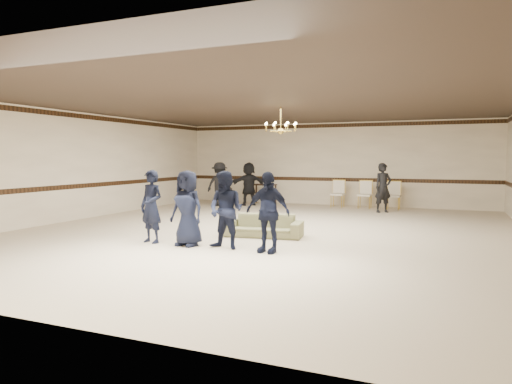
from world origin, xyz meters
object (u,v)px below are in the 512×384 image
(chandelier, at_px, (281,119))
(boy_b, at_px, (187,208))
(boy_a, at_px, (151,206))
(adult_right, at_px, (383,188))
(adult_mid, at_px, (249,184))
(boy_c, at_px, (226,210))
(banquet_chair_left, at_px, (338,194))
(settee, at_px, (264,225))
(console_table, at_px, (265,194))
(adult_left, at_px, (220,184))
(banquet_chair_mid, at_px, (365,195))
(banquet_chair_right, at_px, (393,196))
(boy_d, at_px, (268,212))

(chandelier, relative_size, boy_b, 0.59)
(boy_a, distance_m, adult_right, 8.57)
(boy_b, xyz_separation_m, adult_mid, (-2.08, 8.02, 0.04))
(boy_c, relative_size, banquet_chair_left, 1.59)
(chandelier, bearing_deg, boy_a, -116.98)
(settee, relative_size, console_table, 1.91)
(boy_b, height_order, adult_left, adult_left)
(adult_right, relative_size, banquet_chair_left, 1.68)
(banquet_chair_mid, height_order, banquet_chair_right, same)
(adult_left, bearing_deg, boy_b, 114.10)
(boy_c, bearing_deg, adult_left, 125.07)
(banquet_chair_right, bearing_deg, adult_left, -166.01)
(boy_d, relative_size, banquet_chair_right, 1.59)
(chandelier, bearing_deg, console_table, 115.60)
(adult_left, xyz_separation_m, console_table, (1.23, 1.53, -0.44))
(adult_right, xyz_separation_m, console_table, (-4.77, 1.23, -0.44))
(chandelier, distance_m, settee, 3.17)
(banquet_chair_right, relative_size, console_table, 1.06)
(adult_mid, distance_m, banquet_chair_right, 5.38)
(boy_a, distance_m, boy_d, 2.70)
(boy_c, height_order, adult_left, adult_left)
(boy_c, relative_size, adult_left, 0.95)
(banquet_chair_mid, bearing_deg, chandelier, -100.68)
(boy_d, relative_size, adult_right, 0.95)
(boy_d, xyz_separation_m, adult_right, (1.22, 7.62, 0.04))
(chandelier, relative_size, settee, 0.52)
(chandelier, xyz_separation_m, boy_c, (0.05, -3.43, -2.08))
(settee, xyz_separation_m, banquet_chair_mid, (1.18, 6.99, 0.23))
(adult_left, height_order, console_table, adult_left)
(boy_c, xyz_separation_m, adult_right, (2.12, 7.62, 0.04))
(adult_left, relative_size, adult_mid, 1.00)
(banquet_chair_mid, bearing_deg, banquet_chair_left, -175.58)
(chandelier, bearing_deg, settee, -82.85)
(settee, distance_m, console_table, 7.72)
(settee, xyz_separation_m, banquet_chair_left, (0.18, 6.99, 0.23))
(boy_a, distance_m, adult_left, 7.61)
(adult_right, relative_size, banquet_chair_right, 1.68)
(chandelier, xyz_separation_m, boy_d, (0.95, -3.43, -2.08))
(boy_a, height_order, boy_c, same)
(boy_d, relative_size, console_table, 1.68)
(chandelier, bearing_deg, banquet_chair_right, 65.22)
(settee, height_order, adult_left, adult_left)
(banquet_chair_left, bearing_deg, boy_c, -90.89)
(console_table, bearing_deg, boy_b, -80.02)
(boy_a, height_order, banquet_chair_left, boy_a)
(boy_b, relative_size, adult_right, 0.95)
(boy_a, height_order, adult_mid, adult_mid)
(boy_b, xyz_separation_m, boy_d, (1.80, 0.00, 0.00))
(boy_d, height_order, banquet_chair_left, boy_d)
(boy_c, xyz_separation_m, console_table, (-2.65, 8.84, -0.40))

